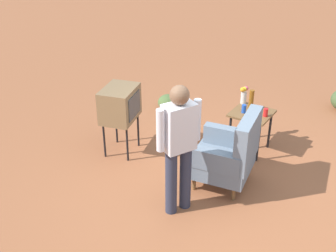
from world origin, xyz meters
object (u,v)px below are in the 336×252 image
Objects in this scene: person_standing at (179,143)px; soda_can_red at (266,112)px; soda_can_blue at (244,109)px; armchair at (229,153)px; tv_on_stand at (120,104)px; side_table at (251,118)px; flower_vase at (244,94)px; bottle_tall_amber at (251,100)px.

person_standing is 13.44× the size of soda_can_red.
soda_can_red is 1.00× the size of soda_can_blue.
armchair is 0.65× the size of person_standing.
armchair is at bearing 92.54° from tv_on_stand.
soda_can_blue is (-1.00, 1.48, -0.09)m from tv_on_stand.
armchair is at bearing 159.30° from person_standing.
soda_can_red is at bearing 85.71° from side_table.
person_standing is 2.00m from flower_vase.
tv_on_stand reaches higher than bottle_tall_amber.
flower_vase is at bearing 134.03° from tv_on_stand.
flower_vase is (-1.22, -0.36, 0.28)m from armchair.
soda_can_blue is at bearing -54.47° from side_table.
armchair is 1.03× the size of tv_on_stand.
person_standing is 1.71m from soda_can_blue.
tv_on_stand is at bearing -55.86° from side_table.
soda_can_red is at bearing 61.85° from flower_vase.
tv_on_stand is at bearing -116.08° from person_standing.
armchair is 1.01m from soda_can_red.
tv_on_stand is 0.63× the size of person_standing.
bottle_tall_amber is at bearing 167.76° from soda_can_blue.
side_table is at bearing 174.58° from person_standing.
armchair is 1.14m from bottle_tall_amber.
flower_vase is at bearing -127.23° from bottle_tall_amber.
person_standing is (0.69, 1.42, 0.16)m from tv_on_stand.
side_table is 0.39× the size of person_standing.
armchair reaches higher than soda_can_blue.
person_standing is at bearing -20.70° from armchair.
soda_can_blue is at bearing 25.22° from flower_vase.
flower_vase is at bearing -163.46° from armchair.
side_table is 2.11× the size of bottle_tall_amber.
person_standing reaches higher than flower_vase.
soda_can_blue is (-0.93, -0.22, 0.20)m from armchair.
soda_can_red is 0.31m from soda_can_blue.
flower_vase is at bearing -118.15° from soda_can_red.
person_standing is 1.81m from soda_can_red.
soda_can_red and soda_can_blue have the same top height.
soda_can_red is (-1.06, 1.79, -0.09)m from tv_on_stand.
side_table is at bearing 125.53° from soda_can_blue.
tv_on_stand is at bearing -55.95° from soda_can_blue.
soda_can_red is (-0.98, 0.09, 0.20)m from armchair.
tv_on_stand is at bearing -59.45° from soda_can_red.
side_table is 0.61× the size of tv_on_stand.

